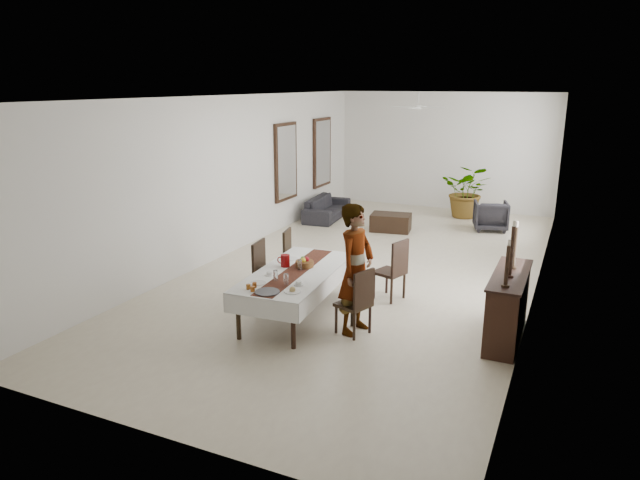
{
  "coord_description": "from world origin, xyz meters",
  "views": [
    {
      "loc": [
        3.47,
        -9.87,
        3.43
      ],
      "look_at": [
        -0.11,
        -2.04,
        1.05
      ],
      "focal_mm": 32.0,
      "sensor_mm": 36.0,
      "label": 1
    }
  ],
  "objects_px": {
    "woman": "(356,269)",
    "red_pitcher": "(285,261)",
    "sideboard_body": "(507,307)",
    "sofa": "(327,208)",
    "dining_table_top": "(296,273)"
  },
  "relations": [
    {
      "from": "sofa",
      "to": "red_pitcher",
      "type": "bearing_deg",
      "value": -167.42
    },
    {
      "from": "dining_table_top",
      "to": "sideboard_body",
      "type": "height_order",
      "value": "sideboard_body"
    },
    {
      "from": "woman",
      "to": "sideboard_body",
      "type": "relative_size",
      "value": 1.22
    },
    {
      "from": "dining_table_top",
      "to": "woman",
      "type": "xyz_separation_m",
      "value": [
        1.03,
        -0.17,
        0.25
      ]
    },
    {
      "from": "sideboard_body",
      "to": "sofa",
      "type": "bearing_deg",
      "value": 132.76
    },
    {
      "from": "woman",
      "to": "sofa",
      "type": "relative_size",
      "value": 0.98
    },
    {
      "from": "woman",
      "to": "sideboard_body",
      "type": "xyz_separation_m",
      "value": [
        1.99,
        0.64,
        -0.47
      ]
    },
    {
      "from": "red_pitcher",
      "to": "sofa",
      "type": "relative_size",
      "value": 0.1
    },
    {
      "from": "dining_table_top",
      "to": "sofa",
      "type": "bearing_deg",
      "value": 105.83
    },
    {
      "from": "red_pitcher",
      "to": "sideboard_body",
      "type": "relative_size",
      "value": 0.12
    },
    {
      "from": "woman",
      "to": "sideboard_body",
      "type": "distance_m",
      "value": 2.14
    },
    {
      "from": "red_pitcher",
      "to": "sofa",
      "type": "height_order",
      "value": "red_pitcher"
    },
    {
      "from": "red_pitcher",
      "to": "woman",
      "type": "bearing_deg",
      "value": -12.89
    },
    {
      "from": "woman",
      "to": "red_pitcher",
      "type": "bearing_deg",
      "value": 86.38
    },
    {
      "from": "woman",
      "to": "sofa",
      "type": "distance_m",
      "value": 7.08
    }
  ]
}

